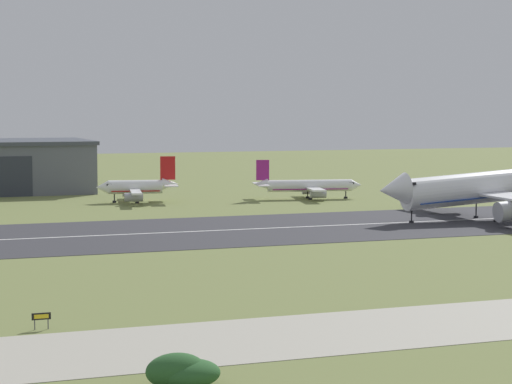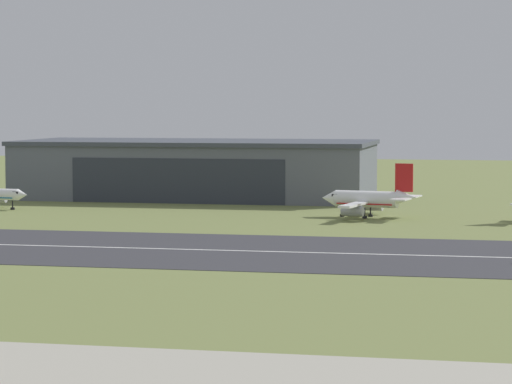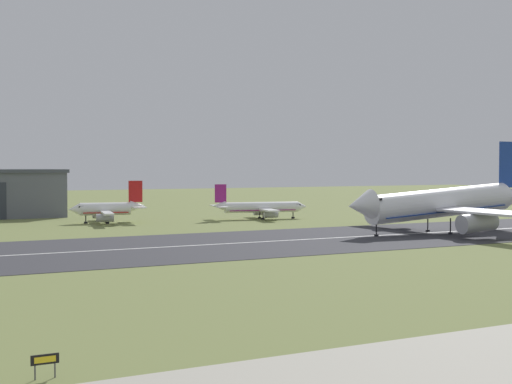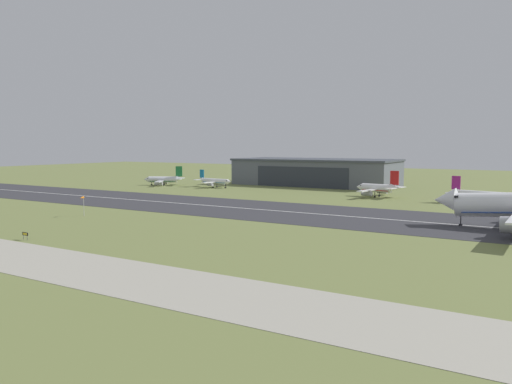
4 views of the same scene
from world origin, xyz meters
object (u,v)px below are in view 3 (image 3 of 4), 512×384
(airplane_landing, at_px, (441,204))
(airplane_parked_east, at_px, (107,209))
(runway_sign, at_px, (45,361))
(airplane_parked_centre, at_px, (260,208))

(airplane_landing, xyz_separation_m, airplane_parked_east, (-52.42, 54.47, -2.58))
(runway_sign, bearing_deg, airplane_parked_centre, 56.97)
(airplane_parked_centre, height_order, runway_sign, airplane_parked_centre)
(airplane_parked_centre, distance_m, airplane_parked_east, 37.97)
(airplane_parked_east, bearing_deg, airplane_landing, -46.10)
(airplane_parked_east, bearing_deg, airplane_parked_centre, -7.69)
(airplane_landing, distance_m, airplane_parked_centre, 51.64)
(airplane_parked_east, xyz_separation_m, runway_sign, (-35.88, -118.16, -2.07))
(airplane_parked_east, relative_size, runway_sign, 14.35)
(airplane_parked_centre, xyz_separation_m, airplane_parked_east, (-37.62, 5.08, 0.31))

